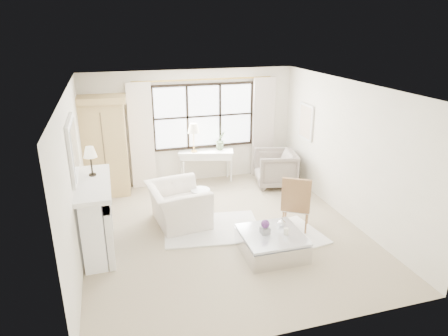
{
  "coord_description": "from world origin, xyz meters",
  "views": [
    {
      "loc": [
        -1.88,
        -6.39,
        3.69
      ],
      "look_at": [
        0.06,
        0.2,
        1.19
      ],
      "focal_mm": 32.0,
      "sensor_mm": 36.0,
      "label": 1
    }
  ],
  "objects_px": {
    "console_table": "(206,166)",
    "coffee_table": "(272,244)",
    "armoire": "(104,146)",
    "club_armchair": "(178,205)"
  },
  "relations": [
    {
      "from": "armoire",
      "to": "club_armchair",
      "type": "distance_m",
      "value": 2.41
    },
    {
      "from": "club_armchair",
      "to": "coffee_table",
      "type": "bearing_deg",
      "value": -146.1
    },
    {
      "from": "armoire",
      "to": "club_armchair",
      "type": "relative_size",
      "value": 1.87
    },
    {
      "from": "console_table",
      "to": "coffee_table",
      "type": "xyz_separation_m",
      "value": [
        0.27,
        -3.49,
        -0.22
      ]
    },
    {
      "from": "armoire",
      "to": "console_table",
      "type": "bearing_deg",
      "value": 5.14
    },
    {
      "from": "club_armchair",
      "to": "coffee_table",
      "type": "xyz_separation_m",
      "value": [
        1.31,
        -1.53,
        -0.21
      ]
    },
    {
      "from": "armoire",
      "to": "console_table",
      "type": "xyz_separation_m",
      "value": [
        2.34,
        0.06,
        -0.74
      ]
    },
    {
      "from": "armoire",
      "to": "coffee_table",
      "type": "height_order",
      "value": "armoire"
    },
    {
      "from": "armoire",
      "to": "console_table",
      "type": "distance_m",
      "value": 2.45
    },
    {
      "from": "club_armchair",
      "to": "armoire",
      "type": "bearing_deg",
      "value": 27.5
    }
  ]
}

